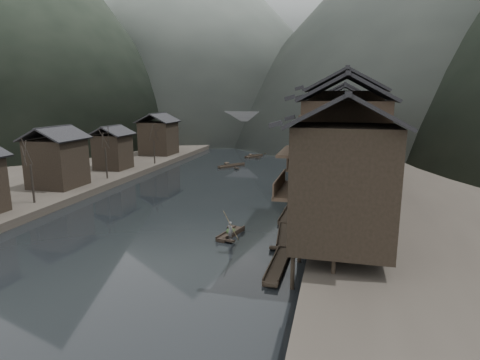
% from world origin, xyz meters
% --- Properties ---
extents(water, '(300.00, 300.00, 0.00)m').
position_xyz_m(water, '(0.00, 0.00, 0.00)').
color(water, black).
rests_on(water, ground).
extents(right_bank, '(40.00, 200.00, 1.80)m').
position_xyz_m(right_bank, '(35.00, 40.00, 0.90)').
color(right_bank, '#2D2823').
rests_on(right_bank, ground).
extents(left_bank, '(40.00, 200.00, 1.20)m').
position_xyz_m(left_bank, '(-35.00, 40.00, 0.60)').
color(left_bank, '#2D2823').
rests_on(left_bank, ground).
extents(stilt_houses, '(9.00, 67.60, 16.16)m').
position_xyz_m(stilt_houses, '(17.28, 19.00, 9.07)').
color(stilt_houses, black).
rests_on(stilt_houses, ground).
extents(left_houses, '(8.10, 53.20, 8.73)m').
position_xyz_m(left_houses, '(-20.50, 20.12, 5.66)').
color(left_houses, black).
rests_on(left_houses, left_bank).
extents(bare_trees, '(3.32, 43.52, 6.64)m').
position_xyz_m(bare_trees, '(-17.00, 10.42, 5.89)').
color(bare_trees, black).
rests_on(bare_trees, left_bank).
extents(moored_sampans, '(2.75, 51.71, 0.47)m').
position_xyz_m(moored_sampans, '(12.08, 15.14, 0.20)').
color(moored_sampans, black).
rests_on(moored_sampans, water).
extents(midriver_boats, '(12.77, 40.72, 0.45)m').
position_xyz_m(midriver_boats, '(0.94, 52.51, 0.20)').
color(midriver_boats, black).
rests_on(midriver_boats, water).
extents(stone_bridge, '(40.00, 6.00, 9.00)m').
position_xyz_m(stone_bridge, '(-0.00, 72.00, 5.11)').
color(stone_bridge, '#4C4C4F').
rests_on(stone_bridge, ground).
extents(hills, '(320.00, 380.00, 113.37)m').
position_xyz_m(hills, '(6.35, 167.67, 51.31)').
color(hills, black).
rests_on(hills, ground).
extents(hero_sampan, '(1.89, 4.54, 0.43)m').
position_xyz_m(hero_sampan, '(7.14, -0.91, 0.20)').
color(hero_sampan, black).
rests_on(hero_sampan, water).
extents(cargo_heap, '(0.99, 1.29, 0.59)m').
position_xyz_m(cargo_heap, '(7.09, -0.71, 0.73)').
color(cargo_heap, black).
rests_on(cargo_heap, hero_sampan).
extents(boatman, '(0.75, 0.71, 1.73)m').
position_xyz_m(boatman, '(7.52, -2.43, 1.30)').
color(boatman, '#545456').
rests_on(boatman, hero_sampan).
extents(bamboo_pole, '(1.25, 1.90, 3.82)m').
position_xyz_m(bamboo_pole, '(7.72, -2.43, 4.07)').
color(bamboo_pole, '#8C7A51').
rests_on(bamboo_pole, boatman).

